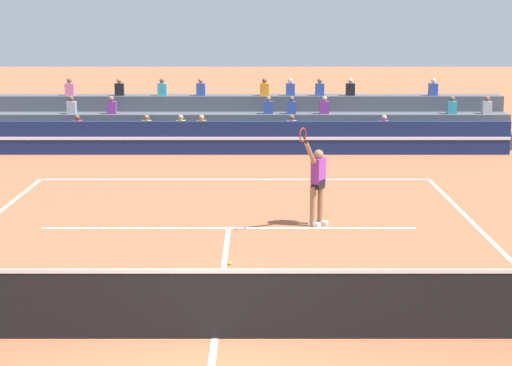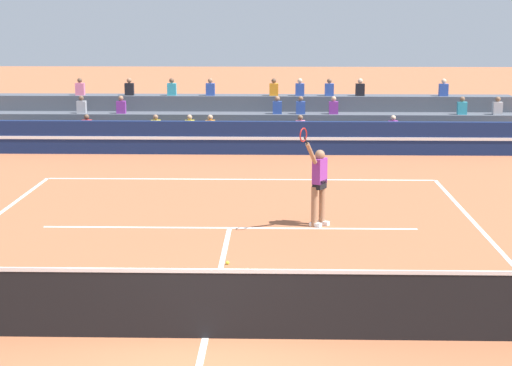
{
  "view_description": "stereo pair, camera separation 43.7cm",
  "coord_description": "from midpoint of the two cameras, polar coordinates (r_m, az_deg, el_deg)",
  "views": [
    {
      "loc": [
        0.61,
        -11.8,
        4.74
      ],
      "look_at": [
        0.59,
        6.02,
        1.1
      ],
      "focal_mm": 60.0,
      "sensor_mm": 36.0,
      "label": 1
    },
    {
      "loc": [
        1.04,
        -11.8,
        4.74
      ],
      "look_at": [
        0.59,
        6.02,
        1.1
      ],
      "focal_mm": 60.0,
      "sensor_mm": 36.0,
      "label": 2
    }
  ],
  "objects": [
    {
      "name": "bleacher_stand",
      "position": [
        30.81,
        -0.09,
        3.92
      ],
      "size": [
        19.07,
        2.85,
        2.28
      ],
      "color": "#4C515B",
      "rests_on": "ground"
    },
    {
      "name": "tennis_ball",
      "position": [
        16.2,
        -1.14,
        -5.34
      ],
      "size": [
        0.07,
        0.07,
        0.07
      ],
      "primitive_type": "sphere",
      "color": "#C6DB33",
      "rests_on": "ground"
    },
    {
      "name": "tennis_player",
      "position": [
        18.88,
        4.86,
        0.02
      ],
      "size": [
        0.75,
        1.13,
        2.36
      ],
      "color": "#9E7051",
      "rests_on": "ground"
    },
    {
      "name": "ground_plane",
      "position": [
        12.74,
        -2.41,
        -10.3
      ],
      "size": [
        120.0,
        120.0,
        0.0
      ],
      "primitive_type": "plane",
      "color": "#AD603D"
    },
    {
      "name": "tennis_net",
      "position": [
        12.55,
        -2.43,
        -7.99
      ],
      "size": [
        12.0,
        0.1,
        1.1
      ],
      "color": "#2D6B38",
      "rests_on": "ground"
    },
    {
      "name": "court_lines",
      "position": [
        12.74,
        -2.41,
        -10.28
      ],
      "size": [
        11.1,
        23.9,
        0.01
      ],
      "color": "white",
      "rests_on": "ground"
    },
    {
      "name": "sponsor_banner_wall",
      "position": [
        28.31,
        -0.24,
        3.03
      ],
      "size": [
        18.0,
        0.26,
        1.1
      ],
      "color": "navy",
      "rests_on": "ground"
    }
  ]
}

